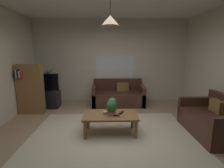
{
  "coord_description": "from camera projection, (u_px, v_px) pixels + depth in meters",
  "views": [
    {
      "loc": [
        -0.09,
        -3.19,
        1.72
      ],
      "look_at": [
        0.0,
        0.3,
        1.05
      ],
      "focal_mm": 26.54,
      "sensor_mm": 36.0,
      "label": 1
    }
  ],
  "objects": [
    {
      "name": "tv",
      "position": [
        43.0,
        83.0,
        5.09
      ],
      "size": [
        0.94,
        0.16,
        0.58
      ],
      "color": "black",
      "rests_on": "tv_stand"
    },
    {
      "name": "rug",
      "position": [
        113.0,
        141.0,
        3.26
      ],
      "size": [
        3.42,
        2.91,
        0.01
      ],
      "primitive_type": "cube",
      "color": "beige",
      "rests_on": "ground"
    },
    {
      "name": "coffee_table",
      "position": [
        110.0,
        117.0,
        3.52
      ],
      "size": [
        1.14,
        0.6,
        0.42
      ],
      "color": "olive",
      "rests_on": "ground"
    },
    {
      "name": "window_pane",
      "position": [
        115.0,
        70.0,
        5.84
      ],
      "size": [
        1.31,
        0.01,
        0.99
      ],
      "primitive_type": "cube",
      "color": "white"
    },
    {
      "name": "potted_palm_corner",
      "position": [
        44.0,
        87.0,
        5.62
      ],
      "size": [
        0.8,
        0.82,
        1.24
      ],
      "color": "#B77051",
      "rests_on": "ground"
    },
    {
      "name": "tv_stand",
      "position": [
        45.0,
        100.0,
        5.22
      ],
      "size": [
        0.9,
        0.44,
        0.5
      ],
      "primitive_type": "cube",
      "color": "black",
      "rests_on": "ground"
    },
    {
      "name": "book_on_table_1",
      "position": [
        107.0,
        112.0,
        3.56
      ],
      "size": [
        0.15,
        0.1,
        0.02
      ],
      "primitive_type": "cube",
      "rotation": [
        0.0,
        0.0,
        -0.11
      ],
      "color": "beige",
      "rests_on": "coffee_table"
    },
    {
      "name": "potted_plant_on_table",
      "position": [
        112.0,
        106.0,
        3.45
      ],
      "size": [
        0.22,
        0.25,
        0.37
      ],
      "color": "#B77051",
      "rests_on": "coffee_table"
    },
    {
      "name": "remote_on_table_0",
      "position": [
        121.0,
        113.0,
        3.59
      ],
      "size": [
        0.12,
        0.17,
        0.02
      ],
      "primitive_type": "cube",
      "rotation": [
        0.0,
        0.0,
        2.68
      ],
      "color": "black",
      "rests_on": "coffee_table"
    },
    {
      "name": "remote_on_table_1",
      "position": [
        116.0,
        115.0,
        3.43
      ],
      "size": [
        0.16,
        0.07,
        0.02
      ],
      "primitive_type": "cube",
      "rotation": [
        0.0,
        0.0,
        1.46
      ],
      "color": "black",
      "rests_on": "coffee_table"
    },
    {
      "name": "couch_under_window",
      "position": [
        118.0,
        96.0,
        5.52
      ],
      "size": [
        1.67,
        0.87,
        0.82
      ],
      "color": "#47281E",
      "rests_on": "ground"
    },
    {
      "name": "floor",
      "position": [
        112.0,
        136.0,
        3.46
      ],
      "size": [
        5.26,
        5.29,
        0.02
      ],
      "primitive_type": "cube",
      "color": "#9E8466",
      "rests_on": "ground"
    },
    {
      "name": "book_on_table_0",
      "position": [
        107.0,
        113.0,
        3.57
      ],
      "size": [
        0.16,
        0.09,
        0.02
      ],
      "primitive_type": "cube",
      "rotation": [
        0.0,
        0.0,
        0.04
      ],
      "color": "#99663F",
      "rests_on": "coffee_table"
    },
    {
      "name": "bookshelf_corner",
      "position": [
        30.0,
        89.0,
        4.62
      ],
      "size": [
        0.7,
        0.31,
        1.4
      ],
      "color": "olive",
      "rests_on": "ground"
    },
    {
      "name": "wall_back",
      "position": [
        110.0,
        61.0,
        5.81
      ],
      "size": [
        5.38,
        0.06,
        2.83
      ],
      "primitive_type": "cube",
      "color": "beige",
      "rests_on": "ground"
    },
    {
      "name": "couch_right_side",
      "position": [
        213.0,
        122.0,
        3.5
      ],
      "size": [
        0.87,
        1.4,
        0.82
      ],
      "rotation": [
        0.0,
        0.0,
        -1.57
      ],
      "color": "#47281E",
      "rests_on": "ground"
    },
    {
      "name": "pendant_lamp",
      "position": [
        110.0,
        20.0,
        3.14
      ],
      "size": [
        0.35,
        0.35,
        0.61
      ],
      "color": "black"
    }
  ]
}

